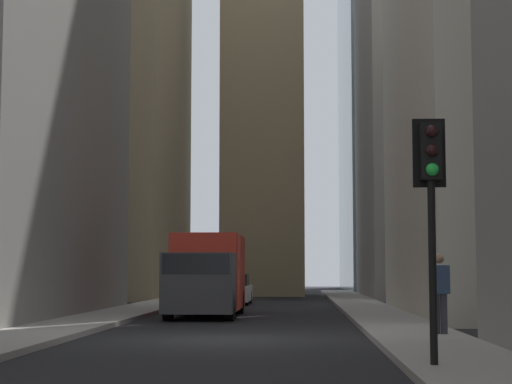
# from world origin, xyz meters

# --- Properties ---
(ground_plane) EXTENTS (135.00, 135.00, 0.00)m
(ground_plane) POSITION_xyz_m (0.00, 0.00, 0.00)
(ground_plane) COLOR black
(sidewalk_right) EXTENTS (90.00, 2.20, 0.14)m
(sidewalk_right) POSITION_xyz_m (0.00, 4.50, 0.07)
(sidewalk_right) COLOR gray
(sidewalk_right) RESTS_ON ground_plane
(sidewalk_left) EXTENTS (90.00, 2.20, 0.14)m
(sidewalk_left) POSITION_xyz_m (0.00, -4.50, 0.07)
(sidewalk_left) COLOR gray
(sidewalk_left) RESTS_ON ground_plane
(building_left_far) EXTENTS (14.06, 10.50, 23.10)m
(building_left_far) POSITION_xyz_m (31.03, -10.59, 11.56)
(building_left_far) COLOR gray
(building_left_far) RESTS_ON ground_plane
(building_right_far) EXTENTS (15.41, 10.00, 22.71)m
(building_right_far) POSITION_xyz_m (31.10, 10.60, 11.35)
(building_right_far) COLOR #9E8966
(building_right_far) RESTS_ON ground_plane
(church_spire) EXTENTS (5.76, 5.76, 34.99)m
(church_spire) POSITION_xyz_m (35.42, 0.48, 18.31)
(church_spire) COLOR #9E8966
(church_spire) RESTS_ON ground_plane
(delivery_truck) EXTENTS (6.46, 2.25, 2.84)m
(delivery_truck) POSITION_xyz_m (9.67, 1.40, 1.46)
(delivery_truck) COLOR red
(delivery_truck) RESTS_ON ground_plane
(sedan_white) EXTENTS (4.30, 1.78, 1.42)m
(sedan_white) POSITION_xyz_m (20.65, 1.40, 0.66)
(sedan_white) COLOR silver
(sedan_white) RESTS_ON ground_plane
(traffic_light_foreground) EXTENTS (0.43, 0.52, 3.86)m
(traffic_light_foreground) POSITION_xyz_m (-6.69, -3.85, 2.97)
(traffic_light_foreground) COLOR black
(traffic_light_foreground) RESTS_ON sidewalk_left
(pedestrian) EXTENTS (0.26, 0.44, 1.83)m
(pedestrian) POSITION_xyz_m (-0.04, -5.01, 1.14)
(pedestrian) COLOR #33333D
(pedestrian) RESTS_ON sidewalk_left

